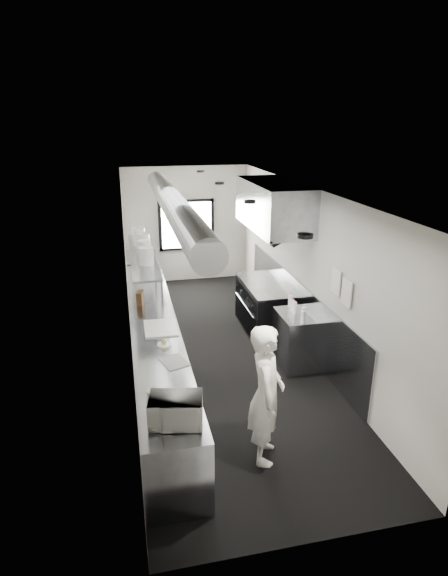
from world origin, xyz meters
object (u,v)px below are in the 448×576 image
range (266,307)px  plate_stack_c (143,243)px  plate_stack_d (139,237)px  plate_stack_a (146,256)px  prep_counter (155,348)px  microwave (176,410)px  plate_stack_b (145,249)px  small_plate (164,345)px  squeeze_bottle_a (303,317)px  exhaust_hood (273,206)px  squeeze_bottle_c (295,308)px  squeeze_bottle_e (290,301)px  deli_tub_b (153,394)px  deli_tub_a (159,397)px  line_cook (266,394)px  cutting_board (161,328)px  pass_shelf (143,256)px  squeeze_bottle_b (304,313)px  far_work_table (143,275)px  knife_block (140,298)px  bottle_station (299,340)px  squeeze_bottle_d (292,306)px

range → plate_stack_c: 2.59m
plate_stack_d → plate_stack_a: bearing=-87.6°
prep_counter → microwave: 2.65m
plate_stack_d → plate_stack_b: bearing=-86.6°
small_plate → squeeze_bottle_a: (2.14, 0.30, 0.09)m
exhaust_hood → squeeze_bottle_c: bearing=-91.1°
plate_stack_a → squeeze_bottle_a: plate_stack_a is taller
squeeze_bottle_e → range: bearing=93.4°
deli_tub_b → squeeze_bottle_c: 3.07m
deli_tub_a → plate_stack_a: (0.08, 3.01, 0.76)m
plate_stack_b → plate_stack_c: plate_stack_c is taller
plate_stack_c → line_cook: bearing=-73.2°
plate_stack_d → cutting_board: bearing=-86.3°
prep_counter → plate_stack_d: (-0.08, 2.11, 1.29)m
pass_shelf → deli_tub_b: 3.63m
squeeze_bottle_b → squeeze_bottle_c: bearing=104.6°
plate_stack_d → squeeze_bottle_c: size_ratio=1.78×
pass_shelf → small_plate: 2.40m
far_work_table → pass_shelf: bearing=-91.1°
knife_block → plate_stack_b: plate_stack_b is taller
prep_counter → bottle_station: bearing=-5.0°
plate_stack_c → pass_shelf: bearing=-93.9°
exhaust_hood → microwave: bearing=-120.3°
far_work_table → squeeze_bottle_d: bearing=-59.4°
line_cook → cutting_board: bearing=44.6°
range → cutting_board: 2.60m
prep_counter → cutting_board: (0.08, -0.26, 0.46)m
pass_shelf → squeeze_bottle_b: size_ratio=15.12×
range → cutting_board: size_ratio=2.55×
line_cook → squeeze_bottle_b: bearing=-15.9°
cutting_board → squeeze_bottle_b: 2.21m
exhaust_hood → deli_tub_a: bearing=-125.0°
prep_counter → far_work_table: (0.00, 3.70, 0.00)m
deli_tub_a → small_plate: bearing=82.1°
small_plate → squeeze_bottle_d: bearing=19.7°
pass_shelf → deli_tub_a: size_ratio=19.18×
deli_tub_b → squeeze_bottle_c: squeeze_bottle_c is taller
microwave → plate_stack_b: 3.88m
plate_stack_c → microwave: bearing=-89.1°
deli_tub_a → plate_stack_a: plate_stack_a is taller
squeeze_bottle_a → line_cook: bearing=-123.1°
knife_block → plate_stack_a: 0.72m
plate_stack_a → squeeze_bottle_c: bearing=-23.9°
squeeze_bottle_c → plate_stack_c: bearing=142.5°
squeeze_bottle_e → knife_block: bearing=165.1°
small_plate → squeeze_bottle_c: size_ratio=1.02×
bottle_station → plate_stack_a: plate_stack_a is taller
microwave → squeeze_bottle_c: size_ratio=2.59×
cutting_board → squeeze_bottle_d: (2.14, 0.21, 0.09)m
plate_stack_a → squeeze_bottle_b: plate_stack_a is taller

